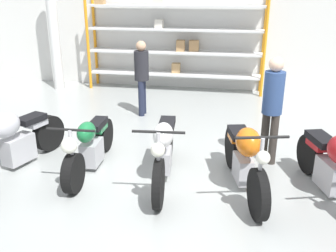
# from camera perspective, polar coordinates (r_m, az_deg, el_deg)

# --- Properties ---
(ground_plane) EXTENTS (30.00, 30.00, 0.00)m
(ground_plane) POSITION_cam_1_polar(r_m,az_deg,el_deg) (5.82, -0.72, -7.83)
(ground_plane) COLOR #9EA3A0
(back_wall) EXTENTS (30.00, 0.08, 3.60)m
(back_wall) POSITION_cam_1_polar(r_m,az_deg,el_deg) (10.69, 5.22, 15.26)
(back_wall) COLOR silver
(back_wall) RESTS_ON ground_plane
(shelving_rack) EXTENTS (4.87, 0.63, 2.68)m
(shelving_rack) POSITION_cam_1_polar(r_m,az_deg,el_deg) (10.47, 0.74, 13.03)
(shelving_rack) COLOR orange
(shelving_rack) RESTS_ON ground_plane
(support_pillar) EXTENTS (0.28, 0.28, 3.60)m
(support_pillar) POSITION_cam_1_polar(r_m,az_deg,el_deg) (10.97, -17.09, 14.61)
(support_pillar) COLOR silver
(support_pillar) RESTS_ON ground_plane
(motorcycle_silver) EXTENTS (0.89, 2.08, 1.07)m
(motorcycle_silver) POSITION_cam_1_polar(r_m,az_deg,el_deg) (6.45, -22.47, -2.04)
(motorcycle_silver) COLOR black
(motorcycle_silver) RESTS_ON ground_plane
(motorcycle_green) EXTENTS (0.69, 2.06, 0.95)m
(motorcycle_green) POSITION_cam_1_polar(r_m,az_deg,el_deg) (6.04, -11.82, -2.95)
(motorcycle_green) COLOR black
(motorcycle_green) RESTS_ON ground_plane
(motorcycle_white) EXTENTS (0.67, 2.17, 1.07)m
(motorcycle_white) POSITION_cam_1_polar(r_m,az_deg,el_deg) (5.54, -0.60, -3.58)
(motorcycle_white) COLOR black
(motorcycle_white) RESTS_ON ground_plane
(motorcycle_orange) EXTENTS (0.79, 2.08, 1.10)m
(motorcycle_orange) POSITION_cam_1_polar(r_m,az_deg,el_deg) (5.40, 11.62, -4.72)
(motorcycle_orange) COLOR black
(motorcycle_orange) RESTS_ON ground_plane
(motorcycle_red) EXTENTS (0.87, 1.95, 1.06)m
(motorcycle_red) POSITION_cam_1_polar(r_m,az_deg,el_deg) (5.64, 23.94, -5.42)
(motorcycle_red) COLOR black
(motorcycle_red) RESTS_ON ground_plane
(person_browsing) EXTENTS (0.32, 0.32, 1.67)m
(person_browsing) POSITION_cam_1_polar(r_m,az_deg,el_deg) (8.37, -4.04, 8.17)
(person_browsing) COLOR #1E2338
(person_browsing) RESTS_ON ground_plane
(person_near_rack) EXTENTS (0.45, 0.45, 1.76)m
(person_near_rack) POSITION_cam_1_polar(r_m,az_deg,el_deg) (6.18, 15.65, 3.56)
(person_near_rack) COLOR #38332D
(person_near_rack) RESTS_ON ground_plane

